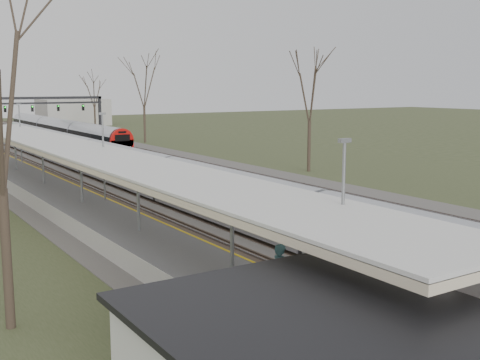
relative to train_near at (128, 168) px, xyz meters
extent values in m
cube|color=#474442|center=(2.50, 11.85, -1.43)|extent=(24.00, 160.00, 0.10)
cube|color=#4C3828|center=(-3.50, 11.85, -1.39)|extent=(2.60, 160.00, 0.06)
cube|color=gray|center=(-4.22, 11.85, -1.32)|extent=(0.07, 160.00, 0.12)
cube|color=gray|center=(-2.78, 11.85, -1.32)|extent=(0.07, 160.00, 0.12)
cube|color=#4C3828|center=(0.00, 11.85, -1.39)|extent=(2.60, 160.00, 0.06)
cube|color=gray|center=(-0.72, 11.85, -1.32)|extent=(0.07, 160.00, 0.12)
cube|color=gray|center=(0.72, 11.85, -1.32)|extent=(0.07, 160.00, 0.12)
cube|color=#4C3828|center=(3.50, 11.85, -1.39)|extent=(2.60, 160.00, 0.06)
cube|color=gray|center=(2.78, 11.85, -1.32)|extent=(0.07, 160.00, 0.12)
cube|color=gray|center=(4.22, 11.85, -1.32)|extent=(0.07, 160.00, 0.12)
cube|color=#4C3828|center=(7.00, 11.85, -1.39)|extent=(2.60, 160.00, 0.06)
cube|color=gray|center=(6.28, 11.85, -1.32)|extent=(0.07, 160.00, 0.12)
cube|color=gray|center=(7.72, 11.85, -1.32)|extent=(0.07, 160.00, 0.12)
cube|color=#4C3828|center=(10.50, 11.85, -1.39)|extent=(2.60, 160.00, 0.06)
cube|color=gray|center=(9.78, 11.85, -1.32)|extent=(0.07, 160.00, 0.12)
cube|color=gray|center=(11.22, 11.85, -1.32)|extent=(0.07, 160.00, 0.12)
cube|color=#9E9B93|center=(-6.55, -5.65, -0.98)|extent=(3.50, 69.00, 1.00)
cylinder|color=slate|center=(-6.55, -33.15, 1.02)|extent=(0.14, 0.14, 3.00)
cylinder|color=slate|center=(-6.55, -25.15, 1.02)|extent=(0.14, 0.14, 3.00)
cylinder|color=slate|center=(-6.55, -17.15, 1.02)|extent=(0.14, 0.14, 3.00)
cylinder|color=slate|center=(-6.55, -9.15, 1.02)|extent=(0.14, 0.14, 3.00)
cylinder|color=slate|center=(-6.55, -1.15, 1.02)|extent=(0.14, 0.14, 3.00)
cylinder|color=slate|center=(-6.55, 6.85, 1.02)|extent=(0.14, 0.14, 3.00)
cube|color=silver|center=(-6.55, -10.15, 2.57)|extent=(4.10, 50.00, 0.12)
cube|color=beige|center=(-6.55, -10.15, 2.40)|extent=(4.10, 50.00, 0.25)
cube|color=black|center=(13.00, 41.85, 1.52)|extent=(0.35, 0.35, 6.00)
cube|color=black|center=(2.75, 41.85, 4.42)|extent=(21.00, 0.35, 0.35)
cube|color=black|center=(2.75, 41.85, 3.72)|extent=(21.00, 0.25, 0.25)
cube|color=black|center=(0.00, 41.65, 3.02)|extent=(0.32, 0.22, 0.85)
sphere|color=#0CFF19|center=(0.00, 41.51, 3.27)|extent=(0.16, 0.16, 0.16)
cube|color=black|center=(3.50, 41.65, 3.02)|extent=(0.32, 0.22, 0.85)
sphere|color=#0CFF19|center=(3.50, 41.51, 3.27)|extent=(0.16, 0.16, 0.16)
cube|color=black|center=(7.00, 41.65, 3.02)|extent=(0.32, 0.22, 0.85)
sphere|color=#0CFF19|center=(7.00, 41.51, 3.27)|extent=(0.16, 0.16, 0.16)
cube|color=black|center=(10.50, 41.65, 3.02)|extent=(0.32, 0.22, 0.85)
sphere|color=#0CFF19|center=(10.50, 41.51, 3.27)|extent=(0.16, 0.16, 0.16)
cylinder|color=#2D231C|center=(-13.50, -23.15, 0.77)|extent=(0.30, 0.30, 4.50)
cylinder|color=#2D231C|center=(16.50, -1.15, 0.77)|extent=(0.30, 0.30, 4.50)
cube|color=#AAADB5|center=(0.00, 0.24, -0.38)|extent=(2.55, 75.00, 1.60)
cylinder|color=#AAADB5|center=(0.00, 0.24, 0.27)|extent=(2.60, 74.70, 2.60)
cube|color=black|center=(0.00, 0.24, 0.37)|extent=(2.62, 74.40, 0.55)
cube|color=black|center=(0.00, 0.24, -1.30)|extent=(1.80, 74.00, 0.35)
cube|color=#AAADB5|center=(7.00, 41.15, -0.38)|extent=(2.55, 45.00, 1.60)
cylinder|color=#AAADB5|center=(7.00, 41.15, 0.27)|extent=(2.60, 44.70, 2.60)
cube|color=black|center=(7.00, 41.15, 0.37)|extent=(2.62, 44.40, 0.55)
cube|color=#A50C09|center=(7.00, 18.75, -0.43)|extent=(2.55, 0.50, 1.50)
cylinder|color=#A50C09|center=(7.00, 18.80, 0.27)|extent=(2.60, 0.60, 2.60)
cube|color=black|center=(7.00, 18.53, 0.57)|extent=(1.70, 0.12, 0.70)
sphere|color=white|center=(6.15, 18.55, -0.53)|extent=(0.22, 0.22, 0.22)
sphere|color=white|center=(7.85, 18.55, -0.53)|extent=(0.22, 0.22, 0.22)
cube|color=black|center=(7.00, 41.15, -1.30)|extent=(1.80, 44.00, 0.35)
imported|color=#28484F|center=(-6.66, -28.08, 0.47)|extent=(0.47, 0.70, 1.89)
camera|label=1|loc=(-17.17, -42.09, 6.10)|focal=45.00mm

